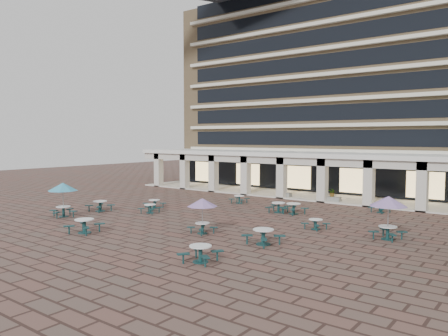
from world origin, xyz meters
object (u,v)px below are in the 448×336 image
(planter_left, at_px, (284,192))
(planter_right, at_px, (332,197))
(picnic_table_0, at_px, (100,205))
(picnic_table_1, at_px, (84,225))
(picnic_table_2, at_px, (200,252))

(planter_left, height_order, planter_right, planter_left)
(picnic_table_0, xyz_separation_m, picnic_table_1, (5.85, -5.51, 0.02))
(planter_right, bearing_deg, picnic_table_0, -128.71)
(picnic_table_0, height_order, planter_right, planter_right)
(picnic_table_2, bearing_deg, planter_left, 99.33)
(picnic_table_2, height_order, planter_right, planter_right)
(planter_left, relative_size, planter_right, 1.00)
(picnic_table_1, bearing_deg, planter_left, 68.91)
(picnic_table_0, relative_size, planter_left, 1.27)
(picnic_table_1, height_order, planter_left, planter_left)
(planter_left, xyz_separation_m, planter_right, (5.02, 0.00, -0.07))
(picnic_table_1, distance_m, planter_right, 22.39)
(picnic_table_2, xyz_separation_m, planter_right, (-2.93, 21.78, 0.01))
(picnic_table_2, bearing_deg, picnic_table_0, 148.36)
(picnic_table_2, bearing_deg, picnic_table_1, 166.62)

